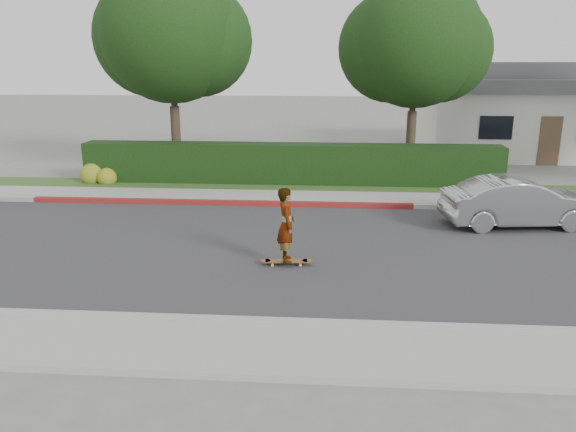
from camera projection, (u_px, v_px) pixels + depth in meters
The scene contains 16 objects.
ground at pixel (395, 252), 13.31m from camera, with size 120.00×120.00×0.00m, color slate.
road at pixel (395, 252), 13.31m from camera, with size 60.00×8.00×0.01m, color #2D2D30.
curb_near at pixel (422, 328), 9.35m from camera, with size 60.00×0.20×0.15m, color #9E9E99.
sidewalk_near at pixel (431, 357), 8.49m from camera, with size 60.00×1.60×0.12m, color gray.
curb_far at pixel (380, 206), 17.23m from camera, with size 60.00×0.20×0.15m, color #9E9E99.
curb_red_section at pixel (220, 203), 17.58m from camera, with size 12.00×0.21×0.15m, color maroon.
sidewalk_far at pixel (378, 199), 18.10m from camera, with size 60.00×1.60×0.12m, color gray.
planting_strip at pixel (374, 189), 19.64m from camera, with size 60.00×1.60×0.10m, color #2D4C1E.
hedge at pixel (290, 165), 20.24m from camera, with size 15.00×1.00×1.50m, color black.
flowering_shrub at pixel (97, 176), 20.40m from camera, with size 1.40×1.00×0.90m.
tree_left at pixel (172, 36), 20.78m from camera, with size 5.99×5.21×8.00m.
tree_center at pixel (415, 46), 20.71m from camera, with size 5.66×4.84×7.44m.
house at pixel (526, 109), 27.54m from camera, with size 10.60×8.60×4.30m.
skateboard at pixel (286, 261), 12.40m from camera, with size 1.16×0.31×0.11m.
skateboarder at pixel (286, 225), 12.18m from camera, with size 0.60×0.39×1.65m, color white.
car_silver at pixel (519, 202), 15.20m from camera, with size 1.42×4.07×1.34m, color #A3A6AA.
Camera 1 is at (-1.60, -12.75, 4.39)m, focal length 35.00 mm.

